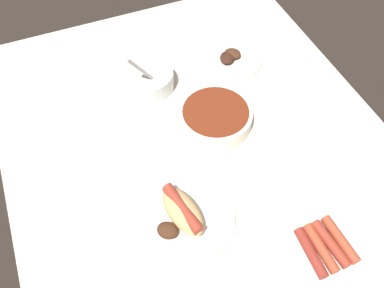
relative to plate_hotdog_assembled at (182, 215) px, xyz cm
name	(u,v)px	position (x,y,z in cm)	size (l,w,h in cm)	color
ground_plane	(207,163)	(-11.90, 11.09, -3.35)	(120.00, 90.00, 3.00)	silver
plate_hotdog_assembled	(182,215)	(0.00, 0.00, 0.00)	(22.08, 22.08, 5.61)	white
bowl_chili	(215,117)	(-21.36, 17.22, 0.64)	(17.95, 17.95, 4.52)	white
bowl_coleslaw	(149,79)	(-39.39, 6.24, 1.04)	(13.06, 13.06, 15.39)	silver
plate_grilled_meat	(228,57)	(-41.00, 30.08, -0.98)	(19.10, 19.10, 3.38)	white
plate_sausages	(324,248)	(17.29, 23.75, -0.92)	(21.84, 21.84, 3.11)	white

